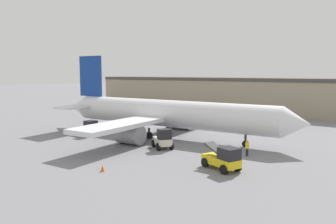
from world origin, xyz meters
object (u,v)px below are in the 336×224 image
at_px(belt_loader_truck, 223,158).
at_px(safety_cone_near, 103,168).
at_px(pushback_tug, 88,129).
at_px(airplane, 162,114).
at_px(baggage_tug, 163,139).
at_px(ground_crew_worker, 247,148).

xyz_separation_m(belt_loader_truck, safety_cone_near, (-7.96, -6.53, -0.74)).
distance_m(pushback_tug, safety_cone_near, 16.73).
height_order(belt_loader_truck, safety_cone_near, belt_loader_truck).
xyz_separation_m(airplane, baggage_tug, (4.38, -5.43, -2.00)).
bearing_deg(baggage_tug, ground_crew_worker, 50.02).
bearing_deg(pushback_tug, airplane, 31.14).
bearing_deg(pushback_tug, safety_cone_near, -38.09).
xyz_separation_m(ground_crew_worker, safety_cone_near, (-7.70, -12.20, -0.61)).
bearing_deg(ground_crew_worker, pushback_tug, -42.48).
bearing_deg(safety_cone_near, airplane, 109.73).
xyz_separation_m(ground_crew_worker, belt_loader_truck, (0.26, -5.67, 0.13)).
height_order(airplane, belt_loader_truck, airplane).
bearing_deg(pushback_tug, ground_crew_worker, 4.05).
distance_m(baggage_tug, belt_loader_truck, 9.57).
height_order(baggage_tug, safety_cone_near, baggage_tug).
relative_size(ground_crew_worker, safety_cone_near, 3.00).
xyz_separation_m(ground_crew_worker, pushback_tug, (-21.32, -2.52, 0.08)).
bearing_deg(airplane, safety_cone_near, -74.82).
relative_size(ground_crew_worker, belt_loader_truck, 0.43).
relative_size(airplane, belt_loader_truck, 9.18).
height_order(baggage_tug, belt_loader_truck, baggage_tug).
bearing_deg(safety_cone_near, pushback_tug, 144.61).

